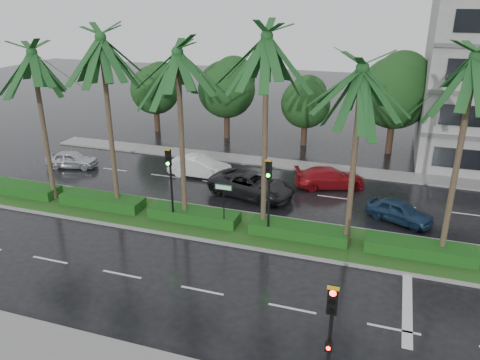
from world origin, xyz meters
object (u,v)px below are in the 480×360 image
(signal_median_left, at_px, (170,175))
(car_white, at_px, (200,167))
(car_silver, at_px, (72,159))
(car_red, at_px, (330,178))
(car_darkgrey, at_px, (252,185))
(street_sign, at_px, (224,196))
(car_blue, at_px, (399,211))
(signal_near, at_px, (329,340))

(signal_median_left, distance_m, car_white, 7.93)
(car_silver, distance_m, car_red, 18.90)
(signal_median_left, xyz_separation_m, car_darkgrey, (3.00, 5.28, -2.23))
(street_sign, distance_m, car_white, 8.66)
(car_red, relative_size, car_blue, 1.25)
(signal_median_left, bearing_deg, car_red, 48.12)
(signal_median_left, bearing_deg, car_white, 101.38)
(car_white, bearing_deg, car_darkgrey, -115.45)
(car_darkgrey, height_order, car_blue, car_darkgrey)
(car_white, relative_size, car_darkgrey, 0.80)
(signal_near, height_order, car_white, signal_near)
(car_white, xyz_separation_m, car_darkgrey, (4.50, -2.17, 0.04))
(signal_median_left, distance_m, street_sign, 3.13)
(signal_median_left, bearing_deg, car_silver, 151.39)
(street_sign, bearing_deg, car_red, 61.19)
(signal_median_left, relative_size, car_white, 0.99)
(signal_near, distance_m, car_darkgrey, 16.62)
(signal_median_left, distance_m, car_blue, 13.02)
(signal_median_left, xyz_separation_m, car_white, (-1.50, 7.45, -2.27))
(car_red, bearing_deg, car_darkgrey, 103.66)
(car_silver, bearing_deg, signal_median_left, -131.14)
(car_silver, relative_size, car_darkgrey, 0.67)
(street_sign, relative_size, car_white, 0.59)
(signal_median_left, distance_m, car_red, 11.47)
(signal_median_left, bearing_deg, street_sign, 3.47)
(street_sign, height_order, car_blue, street_sign)
(signal_near, distance_m, car_white, 20.72)
(signal_median_left, xyz_separation_m, car_silver, (-11.27, 6.15, -2.37))
(signal_near, xyz_separation_m, car_darkgrey, (-7.00, 14.97, -1.73))
(car_white, relative_size, car_blue, 1.20)
(car_white, xyz_separation_m, car_blue, (13.50, -2.99, -0.10))
(street_sign, height_order, car_silver, street_sign)
(car_white, bearing_deg, car_red, -83.94)
(signal_near, bearing_deg, car_blue, 81.96)
(street_sign, bearing_deg, signal_median_left, -176.53)
(car_red, bearing_deg, car_blue, -151.66)
(signal_near, distance_m, signal_median_left, 13.93)
(signal_near, xyz_separation_m, car_red, (-2.50, 18.05, -1.84))
(car_blue, bearing_deg, signal_median_left, 134.35)
(signal_near, relative_size, car_white, 0.99)
(signal_near, height_order, signal_median_left, signal_median_left)
(signal_median_left, bearing_deg, car_blue, 20.40)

